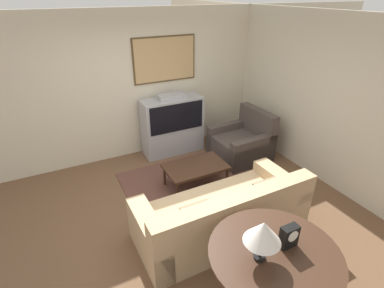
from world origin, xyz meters
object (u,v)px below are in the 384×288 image
(couch, at_px, (223,216))
(console_table, at_px, (274,257))
(coffee_table, at_px, (196,168))
(armchair, at_px, (242,143))
(table_lamp, at_px, (263,232))
(mantel_clock, at_px, (289,236))
(tv, at_px, (173,125))

(couch, bearing_deg, console_table, 81.07)
(console_table, bearing_deg, coffee_table, 81.03)
(armchair, height_order, table_lamp, table_lamp)
(coffee_table, distance_m, table_lamp, 2.43)
(table_lamp, bearing_deg, console_table, -5.55)
(armchair, distance_m, console_table, 3.20)
(couch, xyz_separation_m, coffee_table, (0.19, 1.14, 0.05))
(mantel_clock, bearing_deg, tv, 84.13)
(tv, bearing_deg, couch, -98.30)
(armchair, xyz_separation_m, coffee_table, (-1.26, -0.46, 0.06))
(tv, bearing_deg, console_table, -98.36)
(table_lamp, bearing_deg, mantel_clock, -0.19)
(mantel_clock, bearing_deg, coffee_table, 84.94)
(armchair, xyz_separation_m, console_table, (-1.62, -2.73, 0.44))
(table_lamp, bearing_deg, armchair, 56.55)
(coffee_table, xyz_separation_m, mantel_clock, (-0.20, -2.25, 0.56))
(tv, relative_size, console_table, 0.98)
(tv, relative_size, armchair, 1.22)
(mantel_clock, bearing_deg, armchair, 61.68)
(couch, height_order, console_table, couch)
(console_table, bearing_deg, couch, 81.52)
(coffee_table, relative_size, mantel_clock, 4.38)
(table_lamp, bearing_deg, couch, 72.98)
(coffee_table, bearing_deg, couch, -99.44)
(tv, height_order, coffee_table, tv)
(console_table, relative_size, table_lamp, 2.98)
(tv, height_order, couch, tv)
(couch, height_order, armchair, armchair)
(coffee_table, xyz_separation_m, table_lamp, (-0.53, -2.25, 0.75))
(couch, distance_m, armchair, 2.16)
(armchair, distance_m, table_lamp, 3.35)
(tv, xyz_separation_m, couch, (-0.36, -2.43, -0.27))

